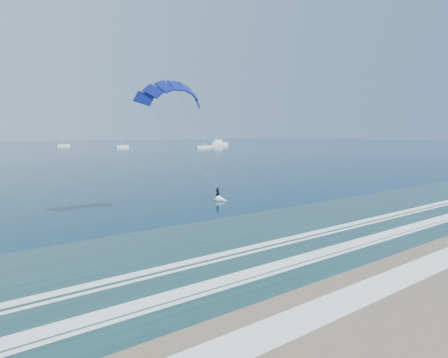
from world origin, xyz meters
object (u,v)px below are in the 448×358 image
at_px(kitesurfer_rig, 199,143).
at_px(sailboat_5, 122,146).
at_px(sailboat_6, 204,146).
at_px(sailboat_4, 63,145).
at_px(motor_yacht, 218,143).

height_order(kitesurfer_rig, sailboat_5, kitesurfer_rig).
bearing_deg(kitesurfer_rig, sailboat_5, 68.79).
height_order(sailboat_5, sailboat_6, sailboat_6).
relative_size(sailboat_4, sailboat_5, 1.01).
distance_m(kitesurfer_rig, sailboat_6, 189.12).
distance_m(sailboat_4, sailboat_5, 47.62).
xyz_separation_m(kitesurfer_rig, sailboat_4, (50.92, 228.48, -6.70)).
height_order(sailboat_4, sailboat_5, sailboat_4).
xyz_separation_m(kitesurfer_rig, sailboat_6, (108.85, 154.51, -6.68)).
bearing_deg(sailboat_5, sailboat_4, 116.43).
bearing_deg(kitesurfer_rig, sailboat_6, 54.84).
bearing_deg(motor_yacht, sailboat_6, -137.23).
xyz_separation_m(sailboat_4, sailboat_5, (21.20, -42.65, -0.00)).
bearing_deg(sailboat_6, motor_yacht, 42.77).
relative_size(motor_yacht, sailboat_4, 1.30).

